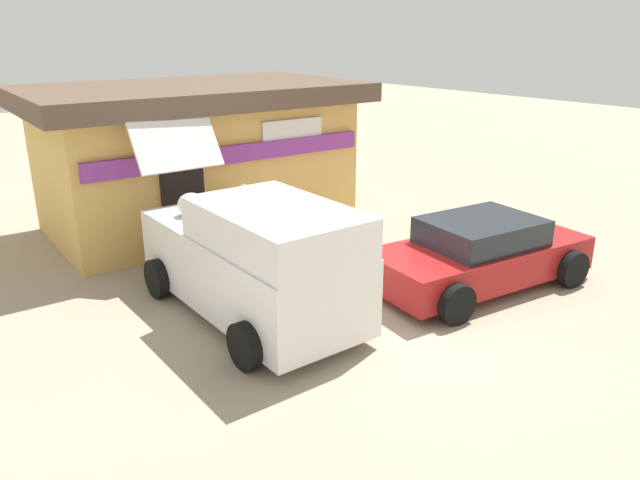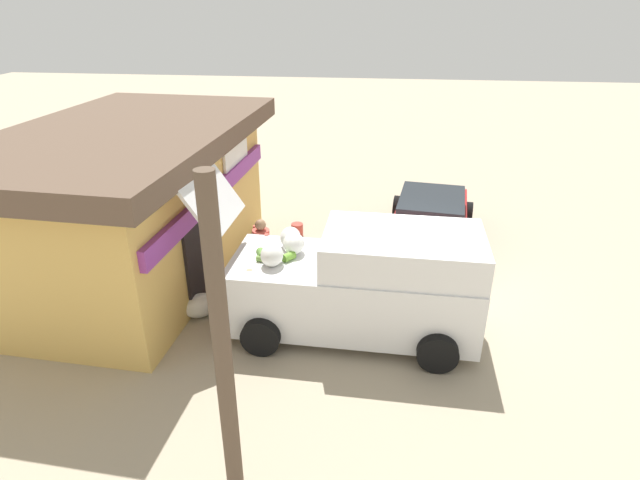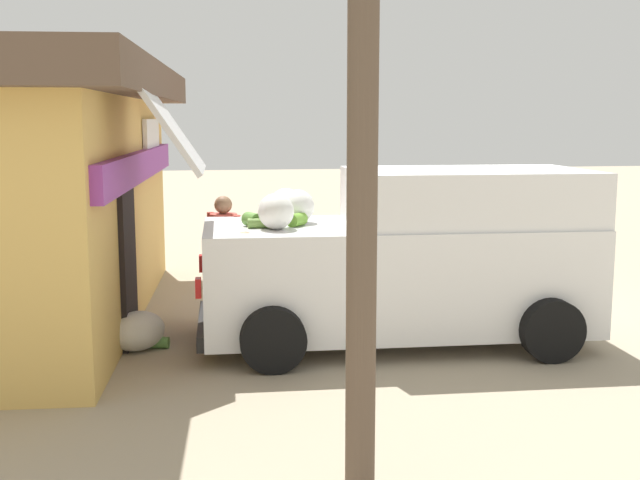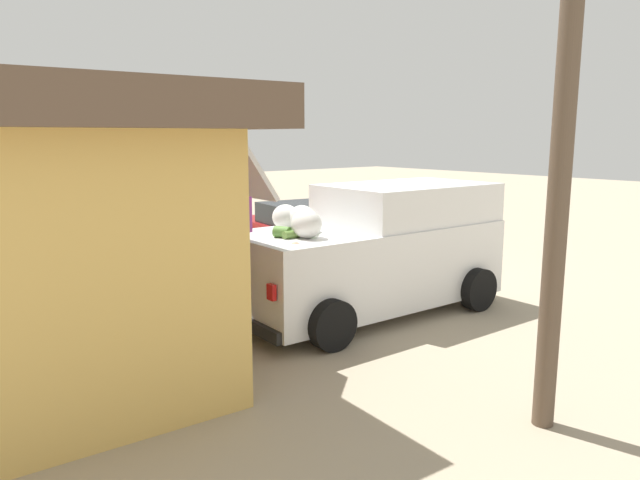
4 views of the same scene
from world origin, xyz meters
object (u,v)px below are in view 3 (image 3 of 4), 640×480
Objects in this scene: parked_sedan at (435,238)px; customer_bending at (246,277)px; unloaded_banana_pile at (138,332)px; paint_bucket at (235,269)px; vendor_standing at (224,250)px; delivery_van at (408,256)px.

parked_sedan is 3.09× the size of customer_bending.
parked_sedan is 5.88m from unloaded_banana_pile.
paint_bucket is at bearing -18.41° from unloaded_banana_pile.
vendor_standing reaches higher than paint_bucket.
vendor_standing is 1.92× the size of unloaded_banana_pile.
parked_sedan is 3.33m from paint_bucket.
parked_sedan is at bearing -40.59° from customer_bending.
unloaded_banana_pile is at bearing 77.61° from customer_bending.
unloaded_banana_pile is (-1.03, 1.01, -0.72)m from vendor_standing.
delivery_van reaches higher than paint_bucket.
customer_bending reaches higher than unloaded_banana_pile.
delivery_van is 3.15× the size of vendor_standing.
delivery_van is 3.65× the size of customer_bending.
delivery_van is at bearing 158.31° from parked_sedan.
customer_bending is at bearing -102.39° from unloaded_banana_pile.
paint_bucket is (3.93, 1.79, -0.84)m from delivery_van.
parked_sedan is 13.63× the size of paint_bucket.
vendor_standing reaches higher than unloaded_banana_pile.
paint_bucket is at bearing 87.51° from parked_sedan.
vendor_standing is at bearing 60.93° from delivery_van.
unloaded_banana_pile is at bearing 87.98° from delivery_van.
paint_bucket is at bearing -1.15° from customer_bending.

